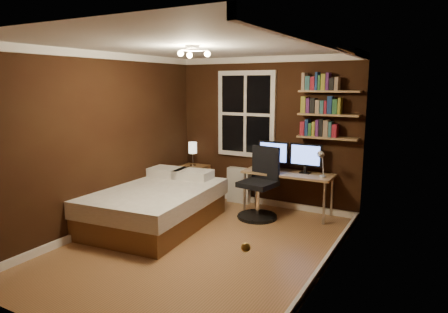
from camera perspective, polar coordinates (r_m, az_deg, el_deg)
The scene contains 24 objects.
floor at distance 5.28m, azimuth -3.53°, elevation -12.67°, with size 4.20×4.20×0.00m, color brown.
wall_back at distance 6.77m, azimuth 5.95°, elevation 3.41°, with size 3.20×0.04×2.50m, color black.
wall_left at distance 5.93m, azimuth -16.83°, elevation 2.04°, with size 0.04×4.20×2.50m, color black.
wall_right at distance 4.29m, azimuth 14.62°, elevation -0.90°, with size 0.04×4.20×2.50m, color black.
ceiling at distance 4.88m, azimuth -3.86°, elevation 15.48°, with size 3.20×4.20×0.02m, color white.
window at distance 6.85m, azimuth 3.17°, elevation 6.05°, with size 1.06×0.06×1.46m, color white.
door at distance 2.93m, azimuth 6.46°, elevation -10.46°, with size 0.03×0.82×2.05m, color black, non-canonical shape.
door_knob at distance 2.70m, azimuth 3.13°, elevation -12.85°, with size 0.06×0.06×0.06m, color gold.
ceiling_fixture at distance 4.78m, azimuth -4.52°, elevation 14.37°, with size 0.44×0.44×0.18m, color beige, non-canonical shape.
bookshelf_lower at distance 6.31m, azimuth 14.58°, elevation 2.63°, with size 0.92×0.22×0.03m, color #9D774C.
books_row_lower at distance 6.30m, azimuth 14.63°, elevation 3.80°, with size 0.54×0.16×0.23m, color maroon, non-canonical shape.
bookshelf_middle at distance 6.28m, azimuth 14.72°, elevation 5.80°, with size 0.92×0.22×0.03m, color #9D774C.
books_row_middle at distance 6.27m, azimuth 14.78°, elevation 6.98°, with size 0.54×0.16×0.23m, color navy, non-canonical shape.
bookshelf_upper at distance 6.26m, azimuth 14.87°, elevation 8.99°, with size 0.92×0.22×0.03m, color #9D774C.
books_row_upper at distance 6.26m, azimuth 14.93°, elevation 10.18°, with size 0.54×0.16×0.23m, color #296134, non-canonical shape.
bed at distance 6.01m, azimuth -9.78°, elevation -6.87°, with size 1.66×2.18×0.70m.
nightstand at distance 7.34m, azimuth -4.43°, elevation -3.61°, with size 0.47×0.47×0.59m, color brown.
bedside_lamp at distance 7.23m, azimuth -4.48°, elevation 0.34°, with size 0.15×0.15×0.43m, color #EBE2C5, non-canonical shape.
radiator at distance 7.03m, azimuth 2.15°, elevation -4.11°, with size 0.41×0.14×0.62m, color silver.
desk at distance 6.43m, azimuth 9.13°, elevation -2.80°, with size 1.42×0.53×0.68m.
monitor_left at distance 6.53m, azimuth 7.07°, elevation 0.13°, with size 0.51×0.12×0.47m, color black, non-canonical shape.
monitor_right at distance 6.36m, azimuth 11.58°, elevation -0.29°, with size 0.51×0.12×0.47m, color black, non-canonical shape.
desk_lamp at distance 6.09m, azimuth 13.77°, elevation -0.99°, with size 0.14×0.32×0.44m, color silver, non-canonical shape.
office_chair at distance 6.23m, azimuth 5.11°, elevation -4.84°, with size 0.61×0.61×1.11m.
Camera 1 is at (2.62, -4.09, 2.06)m, focal length 32.00 mm.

